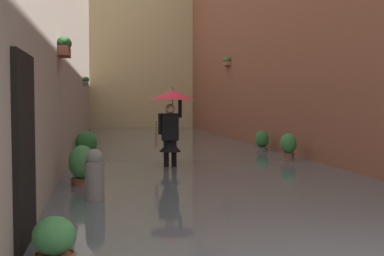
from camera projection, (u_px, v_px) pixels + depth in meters
name	position (u px, v px, depth m)	size (l,w,h in m)	color
ground_plane	(171.00, 154.00, 16.13)	(63.17, 63.17, 0.00)	#605B56
flood_water	(171.00, 150.00, 16.12)	(6.79, 31.27, 0.22)	#515B60
building_facade_left	(285.00, 6.00, 16.55)	(2.04, 29.27, 9.92)	brown
building_facade_far	(141.00, 27.00, 29.11)	(9.59, 1.80, 12.39)	tan
person_wading	(171.00, 113.00, 11.17)	(1.07, 1.07, 2.04)	#2D2319
potted_plant_far_right	(86.00, 146.00, 13.29)	(0.58, 0.58, 0.91)	#66605B
potted_plant_near_left	(288.00, 148.00, 12.56)	(0.42, 0.42, 0.89)	brown
potted_plant_mid_right	(54.00, 248.00, 4.59)	(0.40, 0.40, 0.62)	#9E563D
potted_plant_near_right	(82.00, 169.00, 8.74)	(0.48, 0.48, 0.93)	brown
potted_plant_mid_left	(262.00, 143.00, 14.95)	(0.42, 0.42, 0.83)	#66605B
mooring_bollard	(95.00, 182.00, 7.38)	(0.29, 0.29, 0.99)	gray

